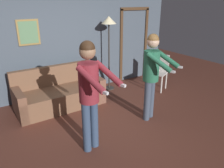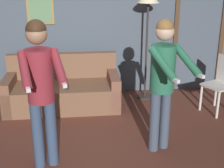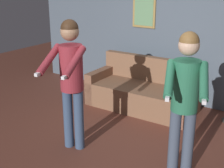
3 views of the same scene
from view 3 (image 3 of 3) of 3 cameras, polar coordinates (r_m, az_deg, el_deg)
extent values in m
plane|color=brown|center=(4.40, 0.28, -11.55)|extent=(12.00, 12.00, 0.00)
cube|color=#485461|center=(5.78, 12.35, 9.24)|extent=(6.40, 0.06, 2.60)
cube|color=olive|center=(5.99, 5.89, 12.86)|extent=(0.47, 0.02, 0.56)
cube|color=#5C865D|center=(5.98, 5.83, 12.85)|extent=(0.39, 0.01, 0.48)
cube|color=brown|center=(5.58, 5.38, -2.37)|extent=(1.91, 0.88, 0.42)
cube|color=brown|center=(5.75, 7.17, 2.77)|extent=(1.90, 0.17, 0.45)
cube|color=brown|center=(5.98, -1.98, -0.01)|extent=(0.17, 0.85, 0.58)
cube|color=brown|center=(5.24, 13.85, -3.39)|extent=(0.17, 0.85, 0.58)
cylinder|color=#364A69|center=(4.30, -8.00, -6.20)|extent=(0.13, 0.13, 0.84)
cylinder|color=#364A69|center=(4.23, -6.06, -6.54)|extent=(0.13, 0.13, 0.84)
cylinder|color=maroon|center=(4.01, -7.45, 2.95)|extent=(0.30, 0.30, 0.60)
sphere|color=#9E7556|center=(3.91, -7.74, 9.49)|extent=(0.23, 0.23, 0.23)
sphere|color=#382314|center=(3.90, -7.77, 10.08)|extent=(0.22, 0.22, 0.22)
cylinder|color=maroon|center=(3.85, -11.41, 4.47)|extent=(0.22, 0.52, 0.30)
cube|color=white|center=(3.68, -13.17, 1.90)|extent=(0.08, 0.16, 0.04)
cylinder|color=maroon|center=(3.69, -6.85, 4.09)|extent=(0.22, 0.52, 0.30)
cube|color=white|center=(3.52, -8.48, 1.38)|extent=(0.08, 0.16, 0.04)
cylinder|color=#414D60|center=(3.79, 11.29, -10.23)|extent=(0.13, 0.13, 0.82)
cylinder|color=#414D60|center=(3.80, 13.74, -10.41)|extent=(0.13, 0.13, 0.82)
cylinder|color=#286B4C|center=(3.51, 13.32, -0.32)|extent=(0.30, 0.30, 0.58)
sphere|color=#D8AD8E|center=(3.39, 13.90, 6.91)|extent=(0.23, 0.23, 0.23)
sphere|color=brown|center=(3.38, 13.95, 7.56)|extent=(0.21, 0.21, 0.21)
cylinder|color=#286B4C|center=(3.25, 10.49, 0.96)|extent=(0.26, 0.49, 0.32)
cube|color=white|center=(3.08, 10.13, -2.40)|extent=(0.09, 0.15, 0.04)
cylinder|color=#286B4C|center=(3.26, 16.46, 0.52)|extent=(0.26, 0.49, 0.32)
cube|color=white|center=(3.08, 16.44, -2.87)|extent=(0.09, 0.15, 0.04)
camera|label=1|loc=(3.88, -54.83, 11.64)|focal=35.00mm
camera|label=2|loc=(2.12, -68.41, 6.63)|focal=50.00mm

